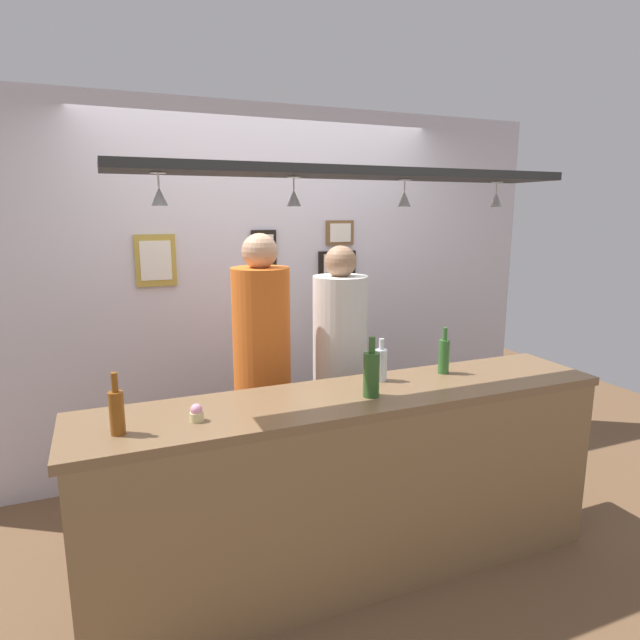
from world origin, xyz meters
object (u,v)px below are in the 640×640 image
Objects in this scene: person_left_orange_shirt at (262,351)px; picture_frame_caricature at (156,260)px; bottle_champagne_green at (371,373)px; person_middle_white_patterned_shirt at (340,351)px; bottle_beer_amber_tall at (117,411)px; bottle_soda_clear at (381,364)px; cupcake at (197,413)px; picture_frame_lower_pair at (337,263)px; picture_frame_crest at (264,249)px; bottle_beer_green_import at (444,355)px; picture_frame_upper_small at (340,233)px.

person_left_orange_shirt reaches higher than picture_frame_caricature.
person_middle_white_patterned_shirt is at bearing 76.71° from bottle_champagne_green.
bottle_champagne_green is at bearing 0.36° from bottle_beer_amber_tall.
bottle_champagne_green is (1.16, 0.01, 0.02)m from bottle_beer_amber_tall.
person_left_orange_shirt is 5.16× the size of picture_frame_caricature.
bottle_champagne_green is 1.30× the size of bottle_soda_clear.
picture_frame_lower_pair reaches higher than cupcake.
picture_frame_crest is at bearing 180.00° from picture_frame_lower_pair.
bottle_champagne_green is at bearing -129.28° from bottle_soda_clear.
cupcake is (-1.40, -0.18, -0.07)m from bottle_beer_green_import.
picture_frame_crest is (-0.09, 1.47, 0.51)m from bottle_champagne_green.
person_middle_white_patterned_shirt reaches higher than bottle_beer_amber_tall.
picture_frame_caricature is (-0.74, 0.00, -0.06)m from picture_frame_crest.
picture_frame_lower_pair is (0.30, 0.71, 0.48)m from person_middle_white_patterned_shirt.
picture_frame_caricature is (-1.01, 0.71, 0.55)m from person_middle_white_patterned_shirt.
picture_frame_lower_pair is (1.32, 1.46, 0.47)m from cupcake.
bottle_beer_green_import is 0.76× the size of picture_frame_caricature.
bottle_beer_green_import is at bearing 18.62° from bottle_champagne_green.
person_left_orange_shirt is 5.84× the size of bottle_champagne_green.
picture_frame_caricature reaches higher than bottle_champagne_green.
person_middle_white_patterned_shirt is 5.57× the size of bottle_champagne_green.
cupcake is 0.23× the size of picture_frame_caricature.
person_middle_white_patterned_shirt is 0.97m from picture_frame_crest.
bottle_beer_amber_tall is 1.72m from bottle_beer_green_import.
person_left_orange_shirt is at bearing -139.29° from picture_frame_upper_small.
bottle_beer_amber_tall reaches higher than cupcake.
cupcake is at bearing -117.12° from picture_frame_crest.
picture_frame_crest is at bearing 180.00° from picture_frame_upper_small.
bottle_champagne_green reaches higher than bottle_beer_green_import.
bottle_champagne_green is 3.85× the size of cupcake.
bottle_beer_green_import is (0.55, 0.19, -0.01)m from bottle_champagne_green.
person_left_orange_shirt is 5.84× the size of picture_frame_lower_pair.
bottle_beer_amber_tall and bottle_beer_green_import have the same top height.
person_middle_white_patterned_shirt is at bearing 123.04° from bottle_beer_green_import.
cupcake is at bearing -169.14° from bottle_soda_clear.
cupcake is at bearing 179.42° from bottle_champagne_green.
person_middle_white_patterned_shirt reaches higher than bottle_champagne_green.
cupcake is (-0.84, 0.01, -0.08)m from bottle_champagne_green.
bottle_soda_clear is 1.03m from cupcake.
person_left_orange_shirt is 6.74× the size of bottle_beer_amber_tall.
person_left_orange_shirt is 0.83m from bottle_champagne_green.
picture_frame_upper_small reaches higher than bottle_champagne_green.
picture_frame_crest is 0.58m from picture_frame_lower_pair.
person_left_orange_shirt reaches higher than bottle_soda_clear.
picture_frame_crest is 0.74m from picture_frame_caricature.
picture_frame_crest is (0.24, 0.71, 0.55)m from person_left_orange_shirt.
cupcake is (-0.51, -0.75, -0.04)m from person_left_orange_shirt.
picture_frame_caricature is at bearing 180.00° from picture_frame_crest.
picture_frame_caricature is (-1.39, 1.29, 0.47)m from bottle_beer_green_import.
picture_frame_upper_small is (1.34, 1.46, 0.69)m from cupcake.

